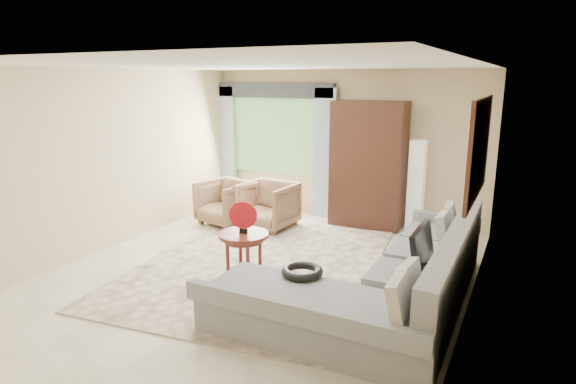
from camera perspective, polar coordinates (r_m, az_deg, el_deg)
The scene contains 17 objects.
ground at distance 6.26m, azimuth -3.55°, elevation -9.82°, with size 6.00×6.00×0.00m, color silver.
area_rug at distance 6.56m, azimuth -3.54°, elevation -8.61°, with size 3.00×4.00×0.02m, color beige.
sectional_sofa at distance 5.37m, azimuth 12.34°, elevation -10.91°, with size 2.30×3.46×0.90m.
tv_screen at distance 5.23m, azimuth 15.67°, elevation -6.60°, with size 0.06×0.74×0.48m, color black.
garden_hose at distance 4.96m, azimuth 1.70°, elevation -9.38°, with size 0.43×0.43×0.09m, color black.
coffee_table at distance 6.00m, azimuth -5.23°, elevation -7.54°, with size 0.62×0.62×0.62m.
red_disc at distance 5.84m, azimuth -5.34°, elevation -2.74°, with size 0.34×0.34×0.03m, color #AB1119.
armchair_left at distance 8.33m, azimuth -7.40°, elevation -1.25°, with size 0.80×0.83×0.75m, color #8D6D4D.
armchair_right at distance 8.03m, azimuth -2.44°, elevation -1.59°, with size 0.83×0.86×0.78m, color #9D7A55.
potted_plant at distance 9.26m, azimuth -7.06°, elevation -0.44°, with size 0.48×0.42×0.54m, color #999999.
armoire at distance 8.15m, azimuth 9.49°, elevation 3.22°, with size 1.20×0.55×2.10m, color #321910.
floor_lamp at distance 8.07m, azimuth 14.95°, elevation 0.67°, with size 0.24×0.24×1.50m, color silver.
window at distance 9.07m, azimuth -1.51°, elevation 6.65°, with size 1.80×0.04×1.40m, color #669E59.
curtain_left at distance 9.57m, azimuth -7.32°, elevation 5.39°, with size 0.40×0.08×2.30m, color #9EB7CC.
curtain_right at distance 8.57m, azimuth 4.41°, elevation 4.53°, with size 0.40×0.08×2.30m, color #9EB7CC.
valance at distance 8.95m, azimuth -1.76°, elevation 12.02°, with size 2.40×0.12×0.26m, color #1E232D.
wall_mirror at distance 5.36m, azimuth 21.65°, elevation 4.79°, with size 0.05×1.70×1.05m.
Camera 1 is at (2.94, -4.94, 2.47)m, focal length 30.00 mm.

